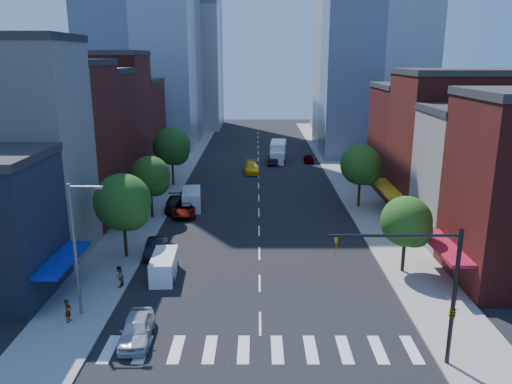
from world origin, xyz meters
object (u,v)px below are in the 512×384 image
parked_car_second (155,247)px  parked_car_third (185,208)px  pedestrian_near (68,311)px  box_truck (278,152)px  traffic_car_oncoming (273,159)px  traffic_car_far (309,158)px  pedestrian_far (119,277)px  cargo_van_near (164,267)px  cargo_van_far (192,200)px  parked_car_rear (175,204)px  parked_car_front (137,329)px  taxi (252,168)px

parked_car_second → parked_car_third: (0.97, 11.43, 0.05)m
parked_car_second → pedestrian_near: bearing=-106.4°
parked_car_second → box_truck: (12.38, 40.74, 0.82)m
traffic_car_oncoming → traffic_car_far: size_ratio=1.25×
parked_car_third → pedestrian_far: 18.21m
cargo_van_near → cargo_van_far: cargo_van_far is taller
parked_car_rear → cargo_van_near: 18.03m
parked_car_front → pedestrian_near: bearing=154.0°
traffic_car_far → traffic_car_oncoming: bearing=15.5°
cargo_van_near → taxi: (6.49, 36.86, -0.17)m
parked_car_second → cargo_van_far: cargo_van_far is taller
parked_car_front → taxi: 46.28m
cargo_van_far → cargo_van_near: bearing=-96.1°
parked_car_front → traffic_car_oncoming: size_ratio=0.96×
parked_car_second → box_truck: size_ratio=0.52×
pedestrian_far → box_truck: bearing=171.6°
parked_car_front → cargo_van_far: (-0.12, 27.49, 0.30)m
traffic_car_far → pedestrian_far: 50.28m
parked_car_rear → taxi: size_ratio=0.95×
parked_car_front → pedestrian_near: pedestrian_near is taller
parked_car_second → cargo_van_near: cargo_van_near is taller
taxi → box_truck: (4.27, 8.63, 0.74)m
traffic_car_far → cargo_van_far: bearing=58.9°
parked_car_third → parked_car_rear: 2.21m
parked_car_second → pedestrian_far: pedestrian_far is taller
pedestrian_far → traffic_car_far: bearing=165.8°
cargo_van_far → pedestrian_near: (-4.78, -25.51, -0.15)m
pedestrian_near → traffic_car_far: bearing=-22.1°
cargo_van_far → traffic_car_oncoming: (10.01, 24.59, -0.29)m
parked_car_front → cargo_van_near: bearing=85.6°
parked_car_front → pedestrian_far: size_ratio=2.77×
taxi → parked_car_rear: bearing=-117.7°
traffic_car_far → taxi: bearing=40.5°
cargo_van_near → pedestrian_far: 3.54m
traffic_car_far → box_truck: (-5.06, 0.74, 0.87)m
taxi → box_truck: 9.66m
box_truck → pedestrian_near: box_truck is taller
traffic_car_far → parked_car_third: bearing=60.4°
parked_car_second → taxi: (8.11, 32.11, 0.08)m
parked_car_third → cargo_van_far: 2.42m
traffic_car_oncoming → cargo_van_far: bearing=69.3°
parked_car_third → taxi: bearing=67.0°
parked_car_rear → pedestrian_far: (-1.00, -19.79, 0.23)m
parked_car_second → parked_car_rear: size_ratio=0.83×
parked_car_second → parked_car_rear: 13.17m
traffic_car_far → parked_car_rear: bearing=56.7°
taxi → traffic_car_far: (9.33, 7.88, -0.12)m
traffic_car_oncoming → traffic_car_far: traffic_car_oncoming is taller
pedestrian_near → parked_car_third: bearing=-10.8°
box_truck → pedestrian_near: bearing=-101.9°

